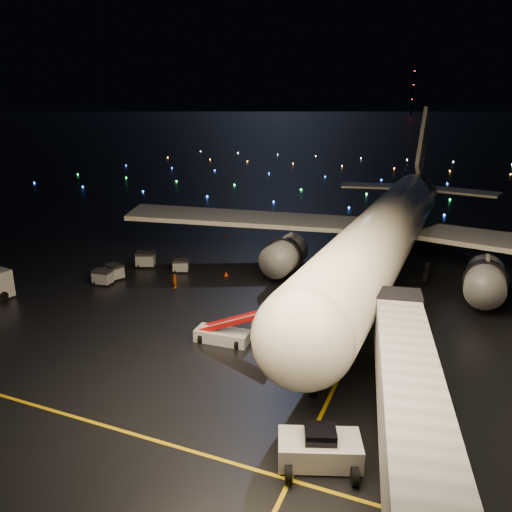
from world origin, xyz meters
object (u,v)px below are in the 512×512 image
at_px(pushback_tug, 320,446).
at_px(baggage_cart_0, 146,260).
at_px(baggage_cart_1, 181,266).
at_px(baggage_cart_3, 103,277).
at_px(belt_loader, 222,324).
at_px(baggage_cart_2, 114,272).
at_px(crew_c, 175,281).
at_px(airliner, 393,195).

relative_size(pushback_tug, baggage_cart_0, 2.10).
bearing_deg(baggage_cart_1, baggage_cart_3, -152.96).
bearing_deg(baggage_cart_3, baggage_cart_1, 44.34).
height_order(belt_loader, baggage_cart_2, belt_loader).
height_order(crew_c, baggage_cart_3, baggage_cart_3).
bearing_deg(baggage_cart_1, pushback_tug, -69.95).
relative_size(airliner, baggage_cart_2, 32.82).
relative_size(crew_c, baggage_cart_3, 0.84).
bearing_deg(baggage_cart_2, airliner, 46.80).
relative_size(pushback_tug, crew_c, 2.76).
bearing_deg(baggage_cart_0, baggage_cart_1, -22.12).
height_order(belt_loader, crew_c, belt_loader).
bearing_deg(pushback_tug, baggage_cart_3, 127.86).
relative_size(airliner, baggage_cart_3, 33.12).
distance_m(airliner, baggage_cart_3, 33.90).
xyz_separation_m(pushback_tug, baggage_cart_0, (-29.11, 25.61, -0.17)).
distance_m(airliner, baggage_cart_0, 30.38).
bearing_deg(belt_loader, crew_c, 134.41).
relative_size(crew_c, baggage_cart_1, 0.94).
bearing_deg(baggage_cart_0, belt_loader, -61.58).
height_order(baggage_cart_2, baggage_cart_3, baggage_cart_2).
bearing_deg(airliner, baggage_cart_2, -152.21).
distance_m(pushback_tug, crew_c, 30.07).
distance_m(pushback_tug, baggage_cart_3, 35.27).
relative_size(belt_loader, baggage_cart_1, 3.80).
bearing_deg(pushback_tug, baggage_cart_0, 118.38).
height_order(airliner, baggage_cart_0, airliner).
bearing_deg(crew_c, belt_loader, 40.04).
height_order(baggage_cart_0, baggage_cart_2, baggage_cart_0).
bearing_deg(pushback_tug, baggage_cart_2, 125.14).
bearing_deg(baggage_cart_1, baggage_cart_0, 156.89).
height_order(pushback_tug, crew_c, pushback_tug).
relative_size(belt_loader, baggage_cart_3, 3.41).
bearing_deg(pushback_tug, crew_c, 116.46).
relative_size(pushback_tug, baggage_cart_1, 2.59).
bearing_deg(airliner, pushback_tug, -86.27).
distance_m(belt_loader, baggage_cart_2, 20.66).
xyz_separation_m(airliner, baggage_cart_0, (-27.73, -9.17, -8.38)).
bearing_deg(belt_loader, baggage_cart_2, 149.51).
bearing_deg(baggage_cart_1, belt_loader, -72.07).
xyz_separation_m(baggage_cart_0, baggage_cart_1, (4.96, 0.01, -0.18)).
bearing_deg(pushback_tug, baggage_cart_1, 113.03).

